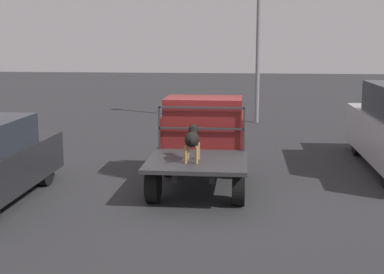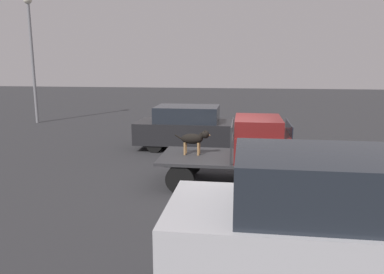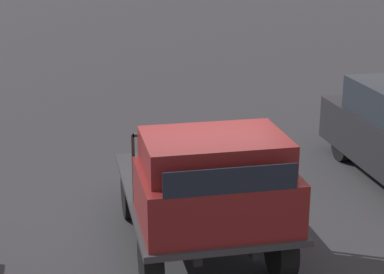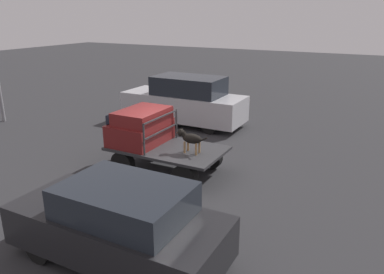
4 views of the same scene
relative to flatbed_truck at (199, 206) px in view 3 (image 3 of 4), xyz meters
name	(u,v)px [view 3 (image 3 of 4)]	position (x,y,z in m)	size (l,w,h in m)	color
ground_plane	(199,243)	(0.00, 0.00, -0.58)	(80.00, 80.00, 0.00)	#2D2D30
flatbed_truck	(199,206)	(0.00, 0.00, 0.00)	(3.45, 1.99, 0.80)	black
truck_cab	(215,182)	(0.94, 0.00, 0.73)	(1.41, 1.87, 1.07)	maroon
truck_headboard	(202,153)	(0.20, 0.00, 0.85)	(0.04, 1.87, 0.94)	#2D2D30
dog	(193,141)	(-0.82, 0.09, 0.67)	(1.00, 0.29, 0.71)	#9E7547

